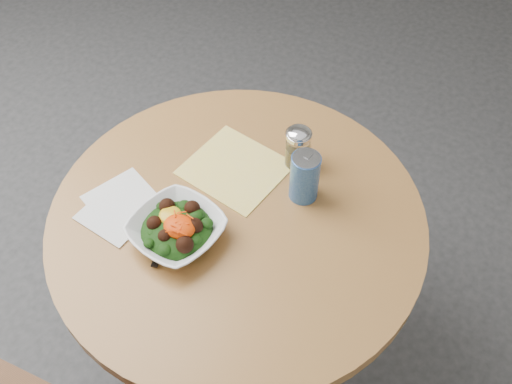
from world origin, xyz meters
TOP-DOWN VIEW (x-y plane):
  - ground at (0.00, 0.00)m, footprint 6.00×6.00m
  - table at (0.00, 0.00)m, footprint 0.90×0.90m
  - cloth_napkin at (-0.07, 0.12)m, footprint 0.26×0.25m
  - paper_napkins at (-0.26, -0.11)m, footprint 0.20×0.22m
  - salad_bowl at (-0.09, -0.12)m, footprint 0.24×0.24m
  - fork at (-0.12, -0.11)m, footprint 0.08×0.21m
  - spice_shaker at (0.05, 0.22)m, footprint 0.07×0.07m
  - beverage_can at (0.11, 0.13)m, footprint 0.07×0.07m

SIDE VIEW (x-z plane):
  - ground at x=0.00m, z-range 0.00..0.00m
  - table at x=0.00m, z-range 0.18..0.93m
  - cloth_napkin at x=-0.07m, z-range 0.75..0.75m
  - paper_napkins at x=-0.26m, z-range 0.75..0.75m
  - fork at x=-0.12m, z-range 0.75..0.76m
  - salad_bowl at x=-0.09m, z-range 0.74..0.82m
  - spice_shaker at x=0.05m, z-range 0.75..0.87m
  - beverage_can at x=0.11m, z-range 0.75..0.88m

